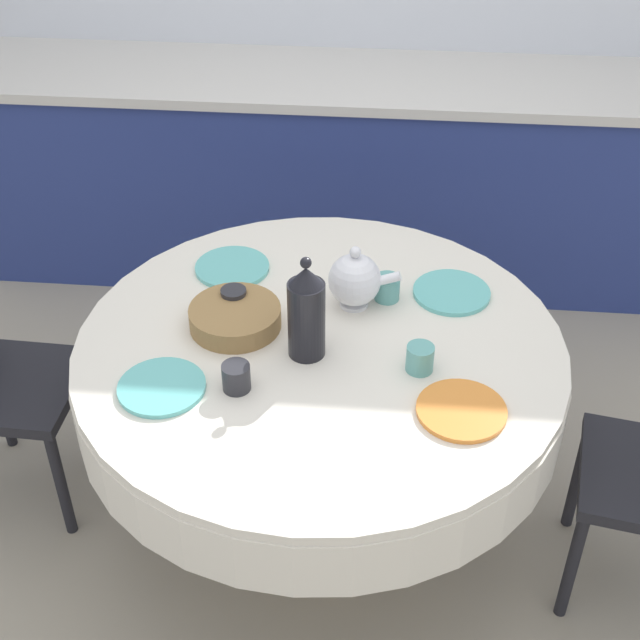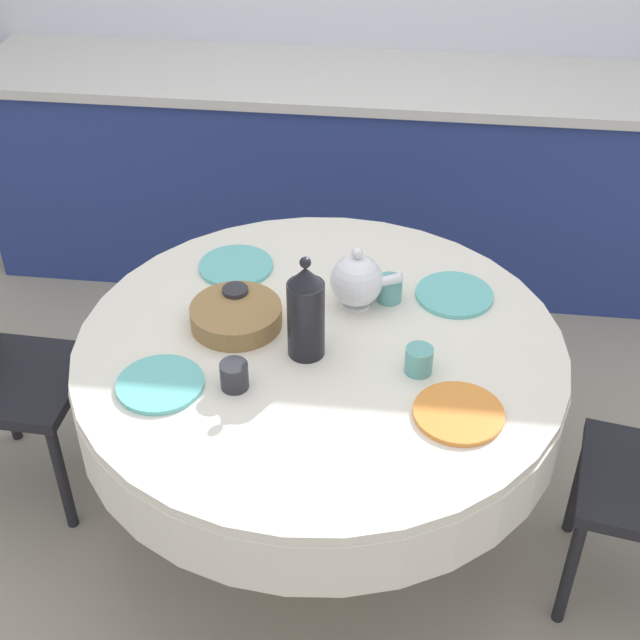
# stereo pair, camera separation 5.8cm
# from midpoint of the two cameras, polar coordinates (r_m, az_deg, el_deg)

# --- Properties ---
(ground_plane) EXTENTS (12.00, 12.00, 0.00)m
(ground_plane) POSITION_cam_midpoint_polar(r_m,az_deg,el_deg) (3.03, -0.56, -12.20)
(ground_plane) COLOR #9E937F
(kitchen_counter) EXTENTS (3.24, 0.64, 0.91)m
(kitchen_counter) POSITION_cam_midpoint_polar(r_m,az_deg,el_deg) (3.95, 1.59, 9.28)
(kitchen_counter) COLOR navy
(kitchen_counter) RESTS_ON ground_plane
(dining_table) EXTENTS (1.41, 1.41, 0.72)m
(dining_table) POSITION_cam_midpoint_polar(r_m,az_deg,el_deg) (2.61, -0.64, -3.52)
(dining_table) COLOR tan
(dining_table) RESTS_ON ground_plane
(plate_near_left) EXTENTS (0.24, 0.24, 0.01)m
(plate_near_left) POSITION_cam_midpoint_polar(r_m,az_deg,el_deg) (2.41, -10.78, -4.25)
(plate_near_left) COLOR #60BCB7
(plate_near_left) RESTS_ON dining_table
(cup_near_left) EXTENTS (0.08, 0.08, 0.08)m
(cup_near_left) POSITION_cam_midpoint_polar(r_m,az_deg,el_deg) (2.37, -6.09, -3.66)
(cup_near_left) COLOR #28282D
(cup_near_left) RESTS_ON dining_table
(plate_near_right) EXTENTS (0.24, 0.24, 0.01)m
(plate_near_right) POSITION_cam_midpoint_polar(r_m,az_deg,el_deg) (2.33, 8.33, -5.75)
(plate_near_right) COLOR orange
(plate_near_right) RESTS_ON dining_table
(cup_near_right) EXTENTS (0.08, 0.08, 0.08)m
(cup_near_right) POSITION_cam_midpoint_polar(r_m,az_deg,el_deg) (2.43, 5.73, -2.46)
(cup_near_right) COLOR #5BA39E
(cup_near_right) RESTS_ON dining_table
(plate_far_left) EXTENTS (0.24, 0.24, 0.01)m
(plate_far_left) POSITION_cam_midpoint_polar(r_m,az_deg,el_deg) (2.84, -6.22, 3.36)
(plate_far_left) COLOR #60BCB7
(plate_far_left) RESTS_ON dining_table
(cup_far_left) EXTENTS (0.08, 0.08, 0.08)m
(cup_far_left) POSITION_cam_midpoint_polar(r_m,az_deg,el_deg) (2.64, -6.15, 1.25)
(cup_far_left) COLOR #28282D
(cup_far_left) RESTS_ON dining_table
(plate_far_right) EXTENTS (0.24, 0.24, 0.01)m
(plate_far_right) POSITION_cam_midpoint_polar(r_m,az_deg,el_deg) (2.74, 7.82, 1.76)
(plate_far_right) COLOR #60BCB7
(plate_far_right) RESTS_ON dining_table
(cup_far_right) EXTENTS (0.08, 0.08, 0.08)m
(cup_far_right) POSITION_cam_midpoint_polar(r_m,az_deg,el_deg) (2.68, 3.70, 2.06)
(cup_far_right) COLOR #5BA39E
(cup_far_right) RESTS_ON dining_table
(coffee_carafe) EXTENTS (0.10, 0.10, 0.32)m
(coffee_carafe) POSITION_cam_midpoint_polar(r_m,az_deg,el_deg) (2.41, -1.57, 0.48)
(coffee_carafe) COLOR black
(coffee_carafe) RESTS_ON dining_table
(teapot) EXTENTS (0.22, 0.16, 0.20)m
(teapot) POSITION_cam_midpoint_polar(r_m,az_deg,el_deg) (2.62, 1.63, 2.57)
(teapot) COLOR white
(teapot) RESTS_ON dining_table
(bread_basket) EXTENTS (0.27, 0.27, 0.06)m
(bread_basket) POSITION_cam_midpoint_polar(r_m,az_deg,el_deg) (2.59, -6.10, 0.18)
(bread_basket) COLOR olive
(bread_basket) RESTS_ON dining_table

